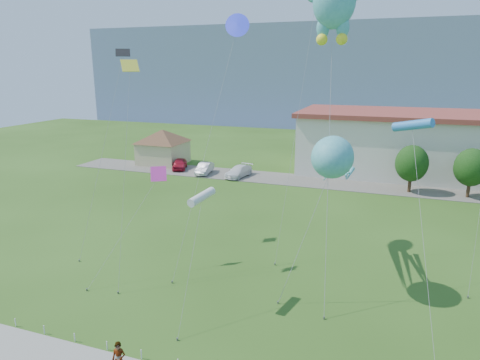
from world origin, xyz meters
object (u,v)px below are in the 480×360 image
parked_car_silver (205,168)px  octopus_kite (335,165)px  pedestrian_left (119,360)px  parked_car_white (239,171)px  pavilion (163,143)px  parked_car_red (180,164)px

parked_car_silver → octopus_kite: 31.98m
octopus_kite → parked_car_silver: bearing=129.8°
octopus_kite → pedestrian_left: bearing=-120.3°
parked_car_silver → parked_car_white: parked_car_silver is taller
pavilion → parked_car_silver: (8.41, -3.88, -2.25)m
parked_car_white → octopus_kite: 29.20m
pedestrian_left → pavilion: bearing=101.3°
parked_car_red → octopus_kite: 35.72m
octopus_kite → parked_car_red: bearing=134.0°
pedestrian_left → parked_car_silver: bearing=92.9°
pedestrian_left → parked_car_red: 41.65m
parked_car_white → octopus_kite: octopus_kite is taller
parked_car_red → parked_car_white: 9.29m
pavilion → parked_car_silver: size_ratio=2.12×
pavilion → parked_car_white: pavilion is taller
parked_car_white → octopus_kite: (15.11, -23.95, 7.11)m
pedestrian_left → octopus_kite: bearing=44.0°
parked_car_red → parked_car_silver: parked_car_red is taller
pavilion → parked_car_white: (13.26, -3.88, -2.26)m
parked_car_white → pedestrian_left: bearing=-68.0°
pedestrian_left → parked_car_white: 37.66m
pedestrian_left → parked_car_silver: 38.93m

